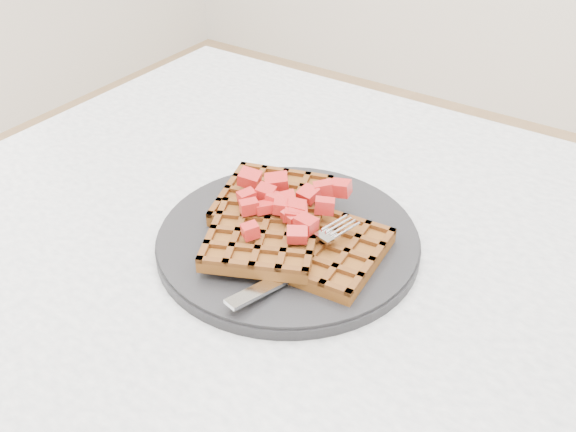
# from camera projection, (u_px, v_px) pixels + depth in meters

# --- Properties ---
(table) EXTENTS (1.20, 0.80, 0.75)m
(table) POSITION_uv_depth(u_px,v_px,m) (390.00, 352.00, 0.74)
(table) COLOR white
(table) RESTS_ON ground
(plate) EXTENTS (0.29, 0.29, 0.02)m
(plate) POSITION_uv_depth(u_px,v_px,m) (288.00, 240.00, 0.71)
(plate) COLOR black
(plate) RESTS_ON table
(waffles) EXTENTS (0.23, 0.22, 0.03)m
(waffles) POSITION_uv_depth(u_px,v_px,m) (286.00, 227.00, 0.69)
(waffles) COLOR brown
(waffles) RESTS_ON plate
(strawberry_pile) EXTENTS (0.15, 0.15, 0.02)m
(strawberry_pile) POSITION_uv_depth(u_px,v_px,m) (288.00, 205.00, 0.68)
(strawberry_pile) COLOR #A00001
(strawberry_pile) RESTS_ON waffles
(fork) EXTENTS (0.06, 0.18, 0.02)m
(fork) POSITION_uv_depth(u_px,v_px,m) (304.00, 264.00, 0.65)
(fork) COLOR silver
(fork) RESTS_ON plate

